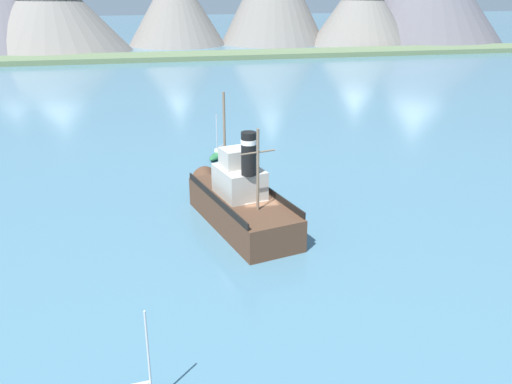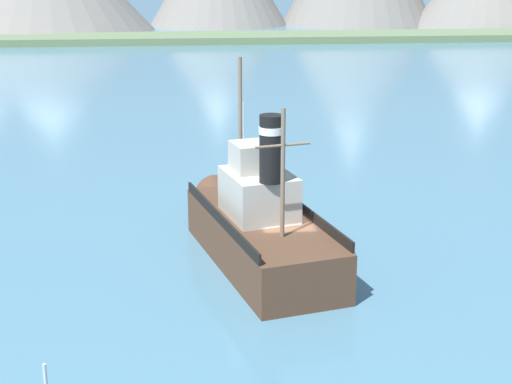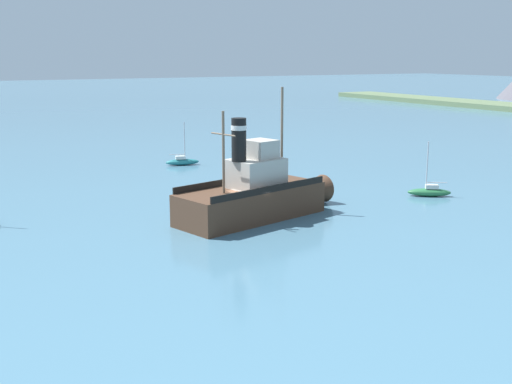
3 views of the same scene
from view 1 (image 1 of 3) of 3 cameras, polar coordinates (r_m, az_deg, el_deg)
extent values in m
plane|color=#477289|center=(41.76, 0.32, -3.89)|extent=(600.00, 600.00, 0.00)
cone|color=#56545B|center=(168.24, -25.19, 16.50)|extent=(44.22, 44.22, 19.05)
cone|color=slate|center=(163.17, -20.81, 17.57)|extent=(41.72, 41.72, 22.19)
cone|color=slate|center=(172.71, -8.47, 19.00)|extent=(29.17, 29.17, 23.55)
cone|color=slate|center=(172.90, 11.11, 18.59)|extent=(30.35, 30.35, 22.02)
cube|color=#5B704C|center=(139.97, -8.68, 13.93)|extent=(240.00, 12.00, 1.20)
cube|color=#4C3323|center=(41.78, -1.44, -2.08)|extent=(7.20, 12.71, 2.40)
cone|color=#4C3323|center=(47.97, -5.02, 0.98)|extent=(2.87, 2.90, 2.35)
cube|color=#B2ADA3|center=(41.36, -1.76, 1.10)|extent=(3.89, 4.61, 2.20)
cube|color=#B2ADA3|center=(41.21, -2.07, 3.66)|extent=(2.62, 2.48, 1.40)
cylinder|color=black|center=(39.03, -0.77, 4.05)|extent=(1.10, 1.10, 3.20)
cylinder|color=silver|center=(38.78, -0.78, 5.32)|extent=(1.16, 1.16, 0.35)
cylinder|color=#75604C|center=(43.00, -3.34, 5.57)|extent=(0.20, 0.20, 7.50)
cylinder|color=#75604C|center=(37.99, 0.20, 2.30)|extent=(0.20, 0.20, 6.00)
cylinder|color=#75604C|center=(37.58, 0.20, 4.20)|extent=(2.55, 0.75, 0.12)
cube|color=black|center=(40.45, -4.24, -0.71)|extent=(2.90, 11.08, 0.50)
cube|color=black|center=(42.11, 1.21, 0.24)|extent=(2.90, 11.08, 0.50)
ellipsoid|color=#286B3D|center=(58.61, -3.95, 3.91)|extent=(3.07, 3.75, 0.70)
cube|color=silver|center=(58.62, -3.88, 4.46)|extent=(1.15, 1.27, 0.36)
cylinder|color=#B7B7BC|center=(57.67, -4.15, 6.15)|extent=(0.10, 0.10, 4.20)
cylinder|color=#B7B7BC|center=(58.86, -3.71, 4.91)|extent=(1.09, 1.53, 0.08)
cylinder|color=#B7B7BC|center=(24.79, -11.30, -16.24)|extent=(0.10, 0.10, 4.20)
camera|label=2|loc=(4.40, 41.45, -23.33)|focal=55.00mm
camera|label=3|loc=(51.31, 60.80, 4.33)|focal=45.00mm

